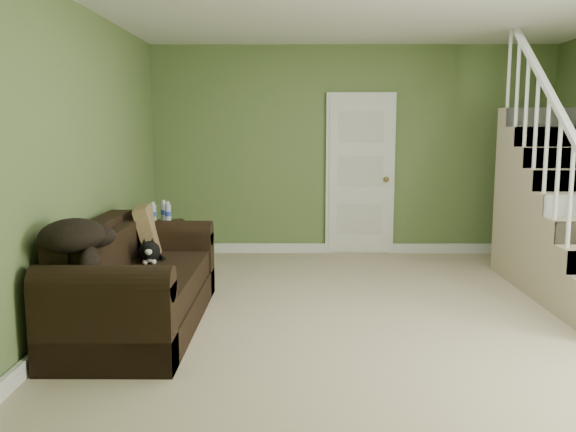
{
  "coord_description": "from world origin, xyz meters",
  "views": [
    {
      "loc": [
        -0.74,
        -4.94,
        1.6
      ],
      "look_at": [
        -0.79,
        0.34,
        0.83
      ],
      "focal_mm": 38.0,
      "sensor_mm": 36.0,
      "label": 1
    }
  ],
  "objects_px": {
    "cat": "(149,252)",
    "banana": "(132,280)",
    "sofa": "(135,287)",
    "side_table": "(163,249)"
  },
  "relations": [
    {
      "from": "sofa",
      "to": "banana",
      "type": "relative_size",
      "value": 9.9
    },
    {
      "from": "cat",
      "to": "sofa",
      "type": "bearing_deg",
      "value": -108.57
    },
    {
      "from": "banana",
      "to": "cat",
      "type": "bearing_deg",
      "value": 76.55
    },
    {
      "from": "side_table",
      "to": "cat",
      "type": "xyz_separation_m",
      "value": [
        0.16,
        -1.3,
        0.24
      ]
    },
    {
      "from": "sofa",
      "to": "banana",
      "type": "bearing_deg",
      "value": -77.11
    },
    {
      "from": "cat",
      "to": "banana",
      "type": "relative_size",
      "value": 2.27
    },
    {
      "from": "side_table",
      "to": "cat",
      "type": "relative_size",
      "value": 1.69
    },
    {
      "from": "cat",
      "to": "banana",
      "type": "height_order",
      "value": "cat"
    },
    {
      "from": "cat",
      "to": "banana",
      "type": "xyz_separation_m",
      "value": [
        0.05,
        -0.74,
        -0.06
      ]
    },
    {
      "from": "side_table",
      "to": "banana",
      "type": "bearing_deg",
      "value": -84.04
    }
  ]
}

